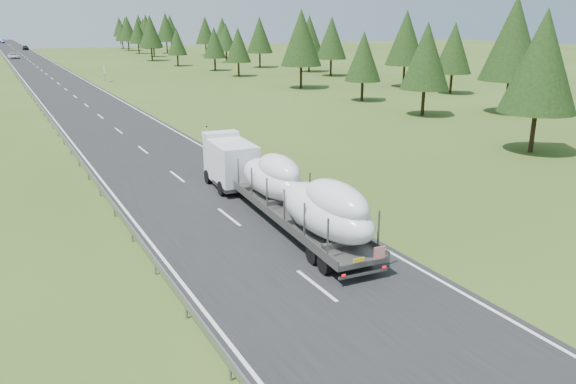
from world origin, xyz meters
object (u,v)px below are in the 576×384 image
distant_van (14,56)px  distant_car_blue (2,41)px  distant_car_dark (26,48)px  highway_sign (104,71)px  boat_truck (282,186)px

distant_van → distant_car_blue: distant_car_blue is taller
distant_van → distant_car_dark: bearing=79.6°
distant_van → distant_car_blue: bearing=86.6°
distant_van → distant_car_blue: size_ratio=1.09×
highway_sign → distant_van: size_ratio=0.50×
distant_car_dark → highway_sign: bearing=-87.1°
highway_sign → distant_van: (-10.07, 68.60, -1.09)m
distant_car_dark → distant_car_blue: distant_car_dark is taller
highway_sign → distant_car_dark: size_ratio=0.57×
distant_car_blue → boat_truck: bearing=-93.5°
distant_car_blue → distant_car_dark: bearing=-90.3°
distant_van → distant_car_dark: 44.20m
distant_van → distant_car_dark: size_ratio=1.12×
boat_truck → distant_car_blue: (-3.77, 249.21, -1.13)m
boat_truck → distant_car_blue: size_ratio=3.64×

